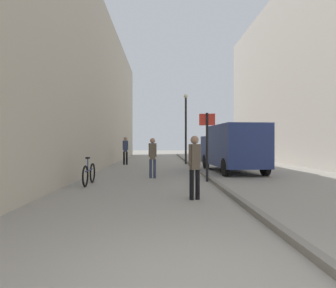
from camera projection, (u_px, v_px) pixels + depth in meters
ground_plane at (168, 172)px, 14.97m from camera, size 80.00×80.00×0.00m
building_facade_left at (75, 75)px, 14.83m from camera, size 2.00×40.00×9.56m
kerb_strip at (200, 171)px, 15.01m from camera, size 0.16×40.00×0.12m
pedestrian_main_foreground at (153, 155)px, 12.46m from camera, size 0.33×0.22×1.66m
pedestrian_mid_block at (195, 163)px, 7.80m from camera, size 0.32×0.23×1.66m
pedestrian_far_crossing at (125, 149)px, 19.94m from camera, size 0.36×0.24×1.83m
delivery_van at (232, 147)px, 15.07m from camera, size 2.41×5.56×2.32m
street_sign_post at (207, 141)px, 11.40m from camera, size 0.59×0.17×2.60m
lamp_post at (186, 124)px, 20.44m from camera, size 0.28×0.28×4.76m
bicycle_leaning at (89, 174)px, 10.52m from camera, size 0.10×1.77×0.98m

